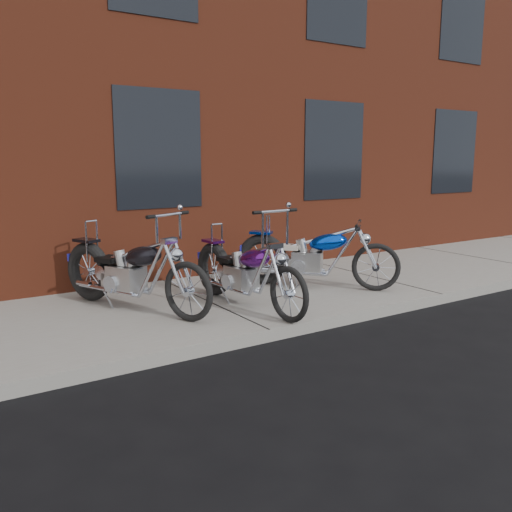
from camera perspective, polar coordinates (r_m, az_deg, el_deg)
ground at (r=6.24m, az=1.42°, el=-9.07°), size 120.00×120.00×0.00m
sidewalk at (r=7.45m, az=-5.13°, el=-5.28°), size 22.00×3.00×0.15m
building_brick at (r=13.42m, az=-19.19°, el=18.00°), size 22.00×10.00×8.00m
chopper_purple at (r=7.04m, az=-1.14°, el=-1.96°), size 0.57×2.35×1.32m
chopper_blue at (r=8.13m, az=6.06°, el=-0.24°), size 1.74×1.88×1.06m
chopper_third at (r=7.07m, az=-12.99°, el=-1.92°), size 1.12×2.36×1.28m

